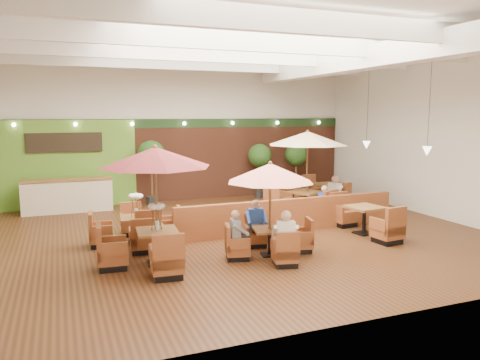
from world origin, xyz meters
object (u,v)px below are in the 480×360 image
service_counter (68,196)px  diner_1 (256,218)px  table_0 (153,180)px  diner_0 (286,233)px  table_1 (270,191)px  table_5 (318,194)px  diner_4 (334,191)px  booth_divider (290,215)px  diner_2 (237,229)px  topiary_0 (151,157)px  topiary_2 (296,157)px  table_4 (364,221)px  table_2 (307,158)px  diner_3 (323,200)px  topiary_1 (260,158)px  table_3 (137,228)px

service_counter → diner_1: diner_1 is taller
table_0 → diner_0: bearing=-19.3°
table_1 → table_5: bearing=62.6°
service_counter → diner_4: size_ratio=3.49×
booth_divider → diner_1: size_ratio=9.22×
table_5 → diner_2: diner_2 is taller
table_0 → topiary_0: size_ratio=1.13×
topiary_2 → diner_2: 9.26m
diner_2 → table_1: bearing=99.4°
table_1 → topiary_0: size_ratio=0.96×
topiary_2 → table_5: bearing=-93.6°
table_4 → topiary_2: 6.75m
table_2 → diner_1: 4.32m
topiary_0 → diner_3: topiary_0 is taller
table_5 → topiary_1: size_ratio=1.19×
table_2 → table_3: size_ratio=1.23×
table_1 → topiary_1: table_1 is taller
booth_divider → diner_4: diner_4 is taller
table_1 → table_0: bearing=-174.7°
table_5 → topiary_1: (-1.55, 2.09, 1.28)m
diner_1 → diner_4: size_ratio=0.88×
table_2 → table_5: (1.46, 1.67, -1.59)m
table_5 → diner_2: size_ratio=3.58×
table_2 → diner_3: bearing=-113.4°
table_1 → diner_3: size_ratio=3.21×
service_counter → diner_4: diner_4 is taller
table_2 → topiary_1: table_2 is taller
table_0 → table_1: table_0 is taller
diner_2 → topiary_1: bearing=162.2°
table_1 → diner_2: (-0.84, 0.00, -0.86)m
diner_1 → diner_3: (3.05, 1.74, -0.01)m
diner_0 → diner_4: bearing=66.4°
diner_3 → service_counter: bearing=129.7°
table_2 → diner_2: size_ratio=4.15×
service_counter → diner_1: (4.46, -6.37, 0.16)m
diner_0 → topiary_2: bearing=79.5°
table_0 → topiary_1: (5.70, 7.04, -0.31)m
table_1 → table_4: bearing=27.7°
diner_2 → table_0: bearing=-91.5°
table_1 → service_counter: bearing=134.7°
table_3 → diner_3: size_ratio=3.39×
table_2 → table_1: bearing=-153.3°
topiary_1 → diner_4: 4.02m
table_1 → diner_4: bearing=54.5°
table_3 → table_4: 6.39m
diner_3 → diner_4: size_ratio=0.85×
table_4 → diner_4: (0.72, 2.75, 0.39)m
table_0 → topiary_0: table_0 is taller
booth_divider → table_0: bearing=-160.9°
table_1 → table_2: 4.77m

